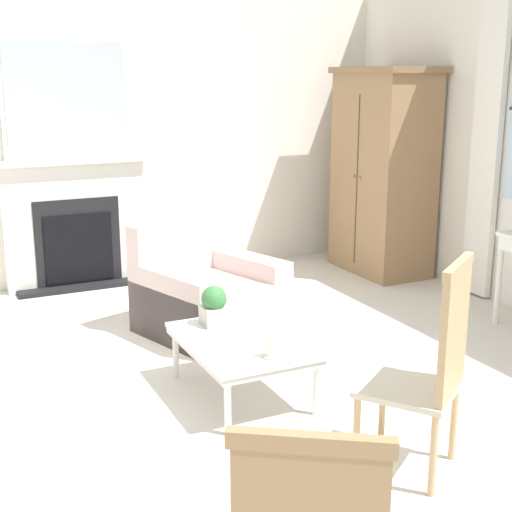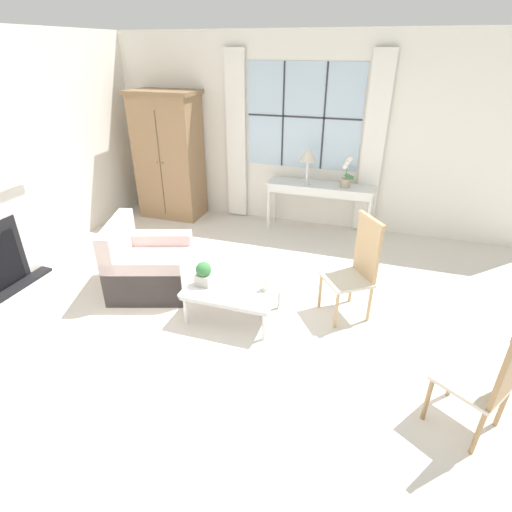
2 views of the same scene
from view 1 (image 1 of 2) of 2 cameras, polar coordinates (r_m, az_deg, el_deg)
ground_plane at (r=4.36m, az=-3.22°, el=-11.90°), size 14.00×14.00×0.00m
wall_left at (r=6.99m, az=-8.44°, el=9.88°), size 0.06×7.20×2.80m
fireplace at (r=6.76m, az=-14.34°, el=3.69°), size 0.34×1.36×2.25m
armoire at (r=7.11m, az=10.12°, el=6.67°), size 1.07×0.66×1.99m
armchair_upholstered at (r=5.49m, az=-3.89°, el=-3.23°), size 1.11×1.14×0.83m
side_chair_wooden at (r=3.55m, az=13.94°, el=-8.14°), size 0.61×0.61×1.10m
coffee_table at (r=4.36m, az=-1.15°, el=-7.11°), size 0.95×0.66×0.37m
potted_plant_small at (r=4.54m, az=-3.37°, el=-3.96°), size 0.16×0.16×0.26m
pillar_candle at (r=4.05m, az=1.30°, el=-7.32°), size 0.11×0.11×0.14m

